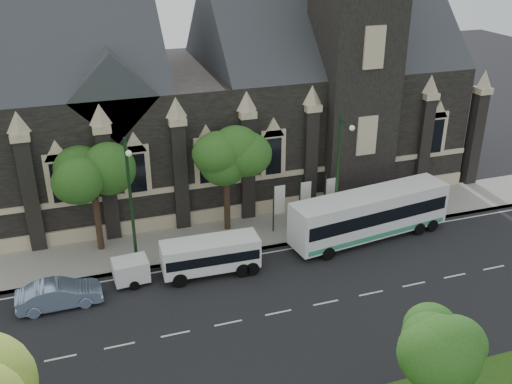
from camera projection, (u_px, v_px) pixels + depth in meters
name	position (u px, v px, depth m)	size (l,w,h in m)	color
ground	(228.00, 323.00, 32.30)	(160.00, 160.00, 0.00)	black
sidewalk	(190.00, 242.00, 40.44)	(80.00, 5.00, 0.15)	gray
museum	(222.00, 90.00, 46.52)	(40.00, 17.70, 29.90)	black
tree_park_east	(430.00, 336.00, 24.14)	(3.40, 3.40, 6.28)	black
tree_walk_right	(228.00, 154.00, 40.01)	(4.08, 4.08, 7.80)	black
tree_walk_left	(95.00, 172.00, 37.42)	(3.91, 3.91, 7.64)	black
street_lamp_near	(339.00, 171.00, 39.17)	(0.36, 1.88, 9.00)	black
street_lamp_mid	(131.00, 199.00, 35.09)	(0.36, 1.88, 9.00)	black
banner_flag_left	(277.00, 203.00, 40.87)	(0.90, 0.10, 4.00)	black
banner_flag_center	(303.00, 199.00, 41.45)	(0.90, 0.10, 4.00)	black
banner_flag_right	(329.00, 195.00, 42.03)	(0.90, 0.10, 4.00)	black
tour_coach	(370.00, 214.00, 40.38)	(12.12, 4.07, 3.47)	white
shuttle_bus	(211.00, 254.00, 36.40)	(6.23, 2.41, 2.38)	white
box_trailer	(131.00, 270.00, 35.56)	(3.10, 1.83, 1.64)	white
sedan	(59.00, 294.00, 33.45)	(1.68, 4.81, 1.59)	#7F95B8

